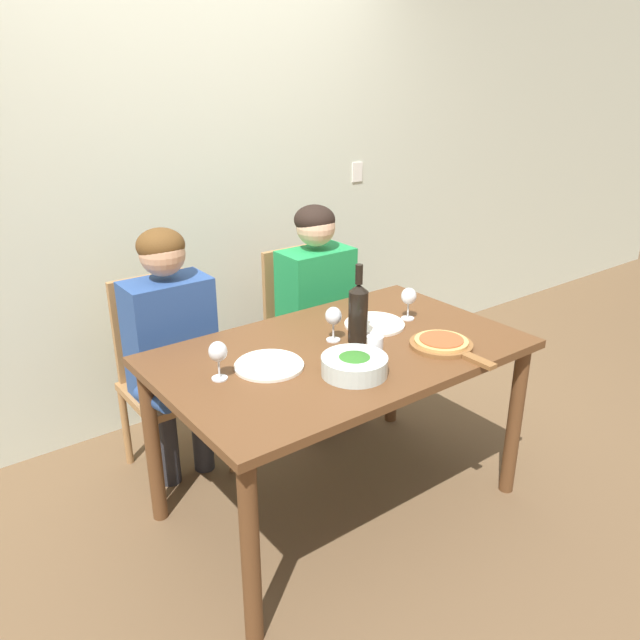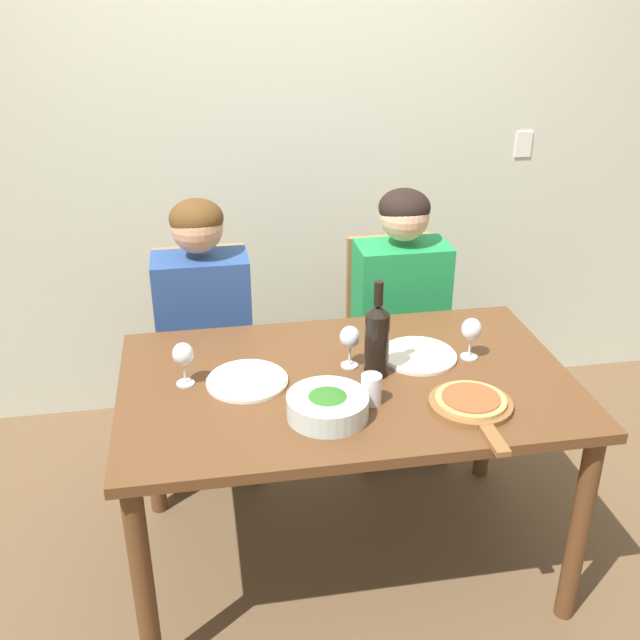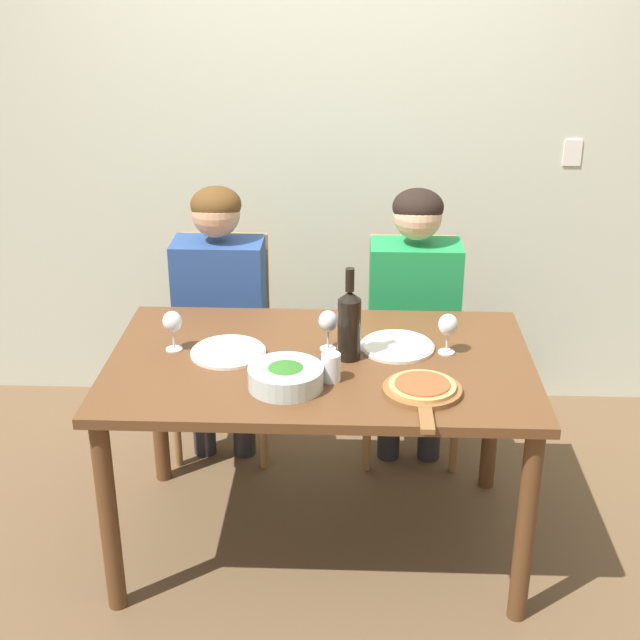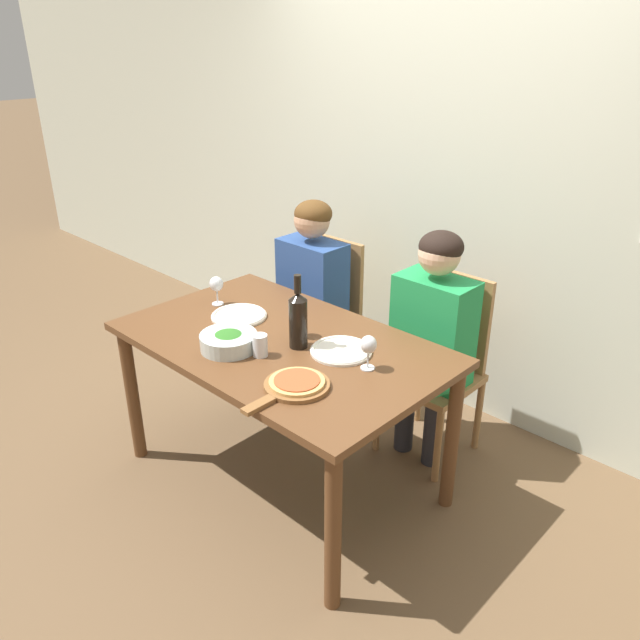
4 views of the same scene
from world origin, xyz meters
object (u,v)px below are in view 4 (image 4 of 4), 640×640
object	(u,v)px
chair_left	(324,315)
broccoli_bowl	(229,341)
wine_bottle	(298,319)
dinner_plate_right	(341,350)
wine_glass_right	(368,346)
pizza_on_board	(295,385)
dinner_plate_left	(239,315)
water_tumbler	(260,345)
person_man	(431,328)
wine_glass_left	(216,285)
wine_glass_centre	(297,315)
person_woman	(310,285)
chair_right	(441,361)

from	to	relation	value
chair_left	broccoli_bowl	world-z (taller)	chair_left
wine_bottle	dinner_plate_right	bearing A→B (deg)	26.84
wine_bottle	wine_glass_right	world-z (taller)	wine_bottle
pizza_on_board	chair_left	bearing A→B (deg)	128.20
dinner_plate_right	wine_glass_right	world-z (taller)	wine_glass_right
dinner_plate_left	dinner_plate_right	world-z (taller)	same
water_tumbler	person_man	bearing A→B (deg)	68.07
wine_glass_left	wine_glass_right	bearing A→B (deg)	0.81
dinner_plate_right	wine_glass_centre	world-z (taller)	wine_glass_centre
person_woman	dinner_plate_left	bearing A→B (deg)	-78.70
water_tumbler	chair_right	bearing A→B (deg)	70.57
broccoli_bowl	wine_glass_centre	xyz separation A→B (m)	(0.13, 0.30, 0.07)
dinner_plate_left	water_tumbler	xyz separation A→B (m)	(0.37, -0.19, 0.04)
person_woman	wine_glass_centre	world-z (taller)	person_woman
dinner_plate_right	water_tumbler	world-z (taller)	water_tumbler
pizza_on_board	wine_glass_right	xyz separation A→B (m)	(0.11, 0.32, 0.09)
broccoli_bowl	wine_glass_right	bearing A→B (deg)	26.94
person_man	wine_bottle	size ratio (longest dim) A/B	3.59
wine_glass_right	water_tumbler	bearing A→B (deg)	-150.57
wine_glass_left	chair_left	bearing A→B (deg)	83.94
chair_left	dinner_plate_left	bearing A→B (deg)	-80.42
wine_glass_right	wine_glass_centre	size ratio (longest dim) A/B	1.00
wine_bottle	chair_left	bearing A→B (deg)	126.31
chair_right	water_tumbler	world-z (taller)	chair_right
dinner_plate_right	wine_glass_centre	xyz separation A→B (m)	(-0.25, -0.02, 0.10)
wine_glass_left	dinner_plate_right	bearing A→B (deg)	3.20
person_man	broccoli_bowl	world-z (taller)	person_man
wine_bottle	wine_glass_left	world-z (taller)	wine_bottle
broccoli_bowl	dinner_plate_left	xyz separation A→B (m)	(-0.23, 0.24, -0.03)
person_man	dinner_plate_left	world-z (taller)	person_man
wine_bottle	wine_glass_right	xyz separation A→B (m)	(0.35, 0.06, -0.03)
person_woman	person_man	bearing A→B (deg)	0.00
dinner_plate_left	dinner_plate_right	xyz separation A→B (m)	(0.61, 0.07, 0.00)
pizza_on_board	wine_glass_left	xyz separation A→B (m)	(-0.88, 0.30, 0.09)
wine_glass_centre	person_man	bearing A→B (deg)	58.87
chair_right	broccoli_bowl	distance (m)	1.14
wine_bottle	dinner_plate_left	distance (m)	0.45
chair_right	wine_glass_left	world-z (taller)	chair_right
wine_glass_right	dinner_plate_left	bearing A→B (deg)	-177.06
dinner_plate_right	wine_glass_centre	distance (m)	0.27
chair_left	person_man	distance (m)	0.87
person_man	wine_glass_centre	size ratio (longest dim) A/B	8.06
dinner_plate_left	pizza_on_board	size ratio (longest dim) A/B	0.67
broccoli_bowl	pizza_on_board	distance (m)	0.45
dinner_plate_right	pizza_on_board	bearing A→B (deg)	-78.77
chair_left	wine_glass_left	world-z (taller)	chair_left
wine_bottle	dinner_plate_left	world-z (taller)	wine_bottle
person_man	chair_left	bearing A→B (deg)	172.07
broccoli_bowl	wine_glass_centre	bearing A→B (deg)	66.12
person_woman	wine_bottle	bearing A→B (deg)	-49.09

